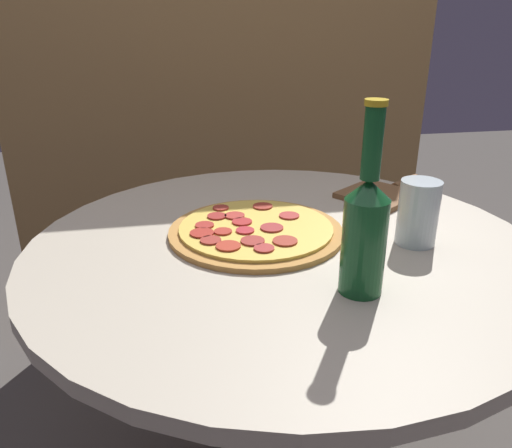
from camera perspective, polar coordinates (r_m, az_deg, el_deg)
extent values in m
cylinder|color=#B2A893|center=(1.11, 2.67, -20.00)|extent=(0.07, 0.07, 0.71)
cylinder|color=#B2A893|center=(0.90, 3.08, -2.59)|extent=(0.91, 0.91, 0.02)
cube|color=olive|center=(1.63, -3.57, 12.06)|extent=(1.35, 0.04, 1.66)
cylinder|color=#B77F3D|center=(0.92, 0.00, -0.86)|extent=(0.32, 0.32, 0.01)
cylinder|color=#E0BC4C|center=(0.92, 0.00, -0.40)|extent=(0.28, 0.28, 0.01)
cylinder|color=maroon|center=(0.96, -4.50, 0.90)|extent=(0.04, 0.04, 0.00)
cylinder|color=maroon|center=(0.92, -5.90, -0.14)|extent=(0.03, 0.03, 0.00)
cylinder|color=#A42B1F|center=(0.89, -3.80, -0.86)|extent=(0.03, 0.03, 0.00)
cylinder|color=maroon|center=(0.89, -6.20, -1.04)|extent=(0.04, 0.04, 0.00)
cylinder|color=#A72F1E|center=(0.83, -3.19, -2.53)|extent=(0.04, 0.04, 0.00)
cylinder|color=#9F2D2A|center=(0.82, 0.93, -2.80)|extent=(0.03, 0.03, 0.00)
cylinder|color=#A8232A|center=(0.89, -1.26, -0.75)|extent=(0.03, 0.03, 0.00)
cylinder|color=#A62E27|center=(0.96, -2.46, 0.95)|extent=(0.04, 0.04, 0.00)
cylinder|color=#A12D2A|center=(0.96, 3.81, 0.96)|extent=(0.04, 0.04, 0.00)
cylinder|color=maroon|center=(0.86, -5.21, -1.87)|extent=(0.04, 0.04, 0.00)
cylinder|color=#9D2F25|center=(1.00, -4.06, 1.86)|extent=(0.03, 0.03, 0.00)
cylinder|color=maroon|center=(0.90, 1.82, -0.43)|extent=(0.04, 0.04, 0.00)
cylinder|color=#A32322|center=(0.93, -1.61, 0.26)|extent=(0.04, 0.04, 0.00)
cylinder|color=maroon|center=(0.85, -0.39, -1.95)|extent=(0.04, 0.04, 0.00)
cylinder|color=maroon|center=(0.85, 3.34, -1.96)|extent=(0.04, 0.04, 0.00)
cylinder|color=maroon|center=(1.01, 0.77, 2.04)|extent=(0.04, 0.04, 0.00)
cylinder|color=#144C23|center=(0.72, 12.17, -2.56)|extent=(0.06, 0.06, 0.14)
cone|color=#144C23|center=(0.69, 12.74, 3.88)|extent=(0.06, 0.06, 0.03)
cylinder|color=#144C23|center=(0.67, 13.20, 8.95)|extent=(0.03, 0.03, 0.10)
cylinder|color=gold|center=(0.66, 13.60, 13.36)|extent=(0.03, 0.03, 0.01)
cube|color=brown|center=(1.14, 13.77, 3.25)|extent=(0.20, 0.20, 0.01)
cylinder|color=brown|center=(1.25, 16.70, 4.53)|extent=(0.10, 0.08, 0.02)
cylinder|color=silver|center=(0.91, 18.03, 1.24)|extent=(0.07, 0.07, 0.11)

